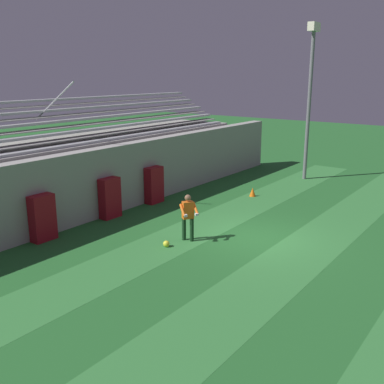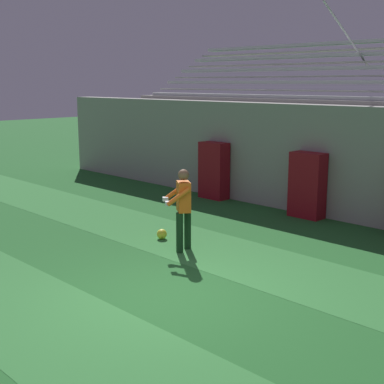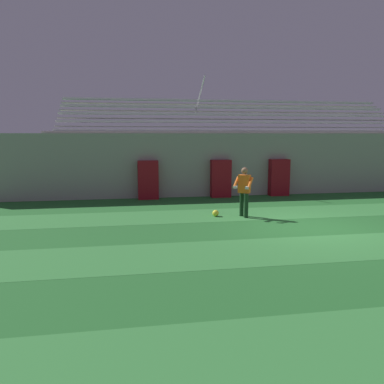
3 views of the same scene
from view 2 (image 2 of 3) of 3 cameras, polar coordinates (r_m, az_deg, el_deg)
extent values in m
plane|color=#236028|center=(8.66, -2.51, -11.15)|extent=(80.00, 80.00, 0.00)
cube|color=#337A38|center=(7.65, -13.21, -14.66)|extent=(28.00, 2.07, 0.01)
cube|color=#337A38|center=(10.23, 7.07, -7.57)|extent=(28.00, 2.07, 0.01)
cube|color=#999691|center=(13.39, 18.46, 2.65)|extent=(24.00, 0.60, 2.80)
cube|color=maroon|center=(13.68, 12.20, 0.72)|extent=(0.87, 0.44, 1.65)
cube|color=maroon|center=(15.61, 2.35, 2.30)|extent=(0.87, 0.44, 1.65)
cylinder|color=#B7B7BC|center=(15.85, 16.26, 15.70)|extent=(0.06, 2.63, 1.65)
cylinder|color=#143319|center=(10.68, -1.33, -4.36)|extent=(0.19, 0.19, 0.82)
cylinder|color=#143319|center=(10.92, -0.47, -4.00)|extent=(0.19, 0.19, 0.82)
cube|color=orange|center=(10.63, -0.91, -0.49)|extent=(0.45, 0.41, 0.60)
sphere|color=brown|center=(10.54, -0.91, 1.85)|extent=(0.22, 0.22, 0.22)
cylinder|color=orange|center=(10.36, -1.45, -0.52)|extent=(0.34, 0.44, 0.37)
cylinder|color=orange|center=(10.83, -1.85, 0.00)|extent=(0.34, 0.44, 0.37)
cube|color=silver|center=(10.40, -2.57, -1.22)|extent=(0.15, 0.15, 0.08)
cube|color=silver|center=(10.79, -2.86, -0.75)|extent=(0.15, 0.15, 0.08)
sphere|color=yellow|center=(11.68, -3.24, -4.50)|extent=(0.22, 0.22, 0.22)
camera|label=1|loc=(19.57, -51.58, 14.26)|focal=42.00mm
camera|label=3|loc=(12.19, -67.22, 1.56)|focal=35.00mm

